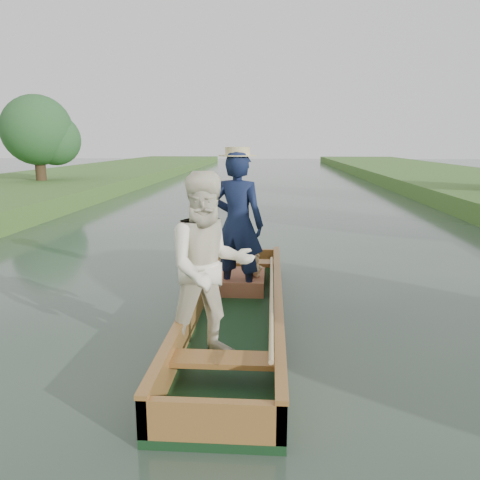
{
  "coord_description": "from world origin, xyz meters",
  "views": [
    {
      "loc": [
        0.42,
        -5.51,
        2.23
      ],
      "look_at": [
        0.0,
        0.6,
        0.95
      ],
      "focal_mm": 35.0,
      "sensor_mm": 36.0,
      "label": 1
    }
  ],
  "objects": [
    {
      "name": "ground",
      "position": [
        0.0,
        0.0,
        0.0
      ],
      "size": [
        120.0,
        120.0,
        0.0
      ],
      "primitive_type": "plane",
      "color": "#283D30",
      "rests_on": "ground"
    },
    {
      "name": "punt",
      "position": [
        -0.09,
        -0.13,
        0.77
      ],
      "size": [
        1.31,
        5.0,
        2.15
      ],
      "color": "black",
      "rests_on": "ground"
    },
    {
      "name": "trees_far",
      "position": [
        4.34,
        9.27,
        2.56
      ],
      "size": [
        22.6,
        13.87,
        4.34
      ],
      "color": "#47331E",
      "rests_on": "ground"
    }
  ]
}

